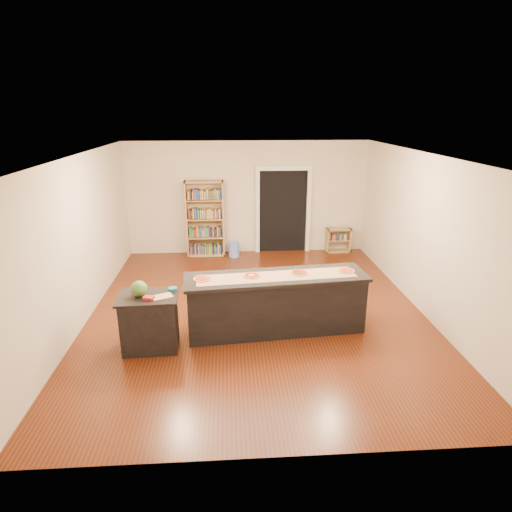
{
  "coord_description": "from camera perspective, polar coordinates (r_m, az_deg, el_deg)",
  "views": [
    {
      "loc": [
        -0.48,
        -7.09,
        3.51
      ],
      "look_at": [
        0.0,
        0.2,
        1.0
      ],
      "focal_mm": 30.0,
      "sensor_mm": 36.0,
      "label": 1
    }
  ],
  "objects": [
    {
      "name": "side_counter",
      "position": [
        6.79,
        -13.97,
        -8.52
      ],
      "size": [
        0.89,
        0.65,
        0.88
      ],
      "rotation": [
        0.0,
        0.0,
        0.04
      ],
      "color": "black",
      "rests_on": "ground"
    },
    {
      "name": "pizza_a",
      "position": [
        6.79,
        -7.16,
        -3.01
      ],
      "size": [
        0.29,
        0.29,
        0.02
      ],
      "color": "#B49245",
      "rests_on": "kitchen_island"
    },
    {
      "name": "watermelon",
      "position": [
        6.57,
        -15.33,
        -4.23
      ],
      "size": [
        0.24,
        0.24,
        0.24
      ],
      "primitive_type": "sphere",
      "color": "#144214",
      "rests_on": "side_counter"
    },
    {
      "name": "low_shelf",
      "position": [
        11.24,
        10.89,
        2.1
      ],
      "size": [
        0.62,
        0.27,
        0.62
      ],
      "primitive_type": "cube",
      "color": "tan",
      "rests_on": "ground"
    },
    {
      "name": "package_teal",
      "position": [
        6.68,
        -11.06,
        -4.38
      ],
      "size": [
        0.14,
        0.14,
        0.05
      ],
      "primitive_type": "cylinder",
      "color": "#195966",
      "rests_on": "side_counter"
    },
    {
      "name": "kitchen_island",
      "position": [
        7.09,
        2.63,
        -6.27
      ],
      "size": [
        2.95,
        0.8,
        0.97
      ],
      "rotation": [
        0.0,
        0.0,
        0.1
      ],
      "color": "black",
      "rests_on": "ground"
    },
    {
      "name": "pizza_c",
      "position": [
        7.01,
        5.78,
        -2.23
      ],
      "size": [
        0.3,
        0.3,
        0.02
      ],
      "color": "#B49245",
      "rests_on": "kitchen_island"
    },
    {
      "name": "pizza_b",
      "position": [
        6.86,
        -0.59,
        -2.62
      ],
      "size": [
        0.29,
        0.29,
        0.02
      ],
      "color": "#B49245",
      "rests_on": "kitchen_island"
    },
    {
      "name": "package_red",
      "position": [
        6.45,
        -14.14,
        -5.49
      ],
      "size": [
        0.18,
        0.15,
        0.05
      ],
      "primitive_type": "cube",
      "rotation": [
        0.0,
        0.0,
        -0.32
      ],
      "color": "maroon",
      "rests_on": "side_counter"
    },
    {
      "name": "doorway",
      "position": [
        10.89,
        3.63,
        6.7
      ],
      "size": [
        1.4,
        0.09,
        2.21
      ],
      "color": "black",
      "rests_on": "room"
    },
    {
      "name": "bookshelf",
      "position": [
        10.7,
        -6.8,
        4.95
      ],
      "size": [
        0.94,
        0.33,
        1.88
      ],
      "primitive_type": "cube",
      "color": "tan",
      "rests_on": "ground"
    },
    {
      "name": "pizza_d",
      "position": [
        7.22,
        11.89,
        -1.91
      ],
      "size": [
        0.3,
        0.3,
        0.02
      ],
      "color": "#B49245",
      "rests_on": "kitchen_island"
    },
    {
      "name": "waste_bin",
      "position": [
        10.7,
        -2.95,
        0.89
      ],
      "size": [
        0.26,
        0.26,
        0.38
      ],
      "primitive_type": "cylinder",
      "color": "#688EE8",
      "rests_on": "ground"
    },
    {
      "name": "room",
      "position": [
        7.41,
        0.1,
        2.42
      ],
      "size": [
        6.0,
        7.0,
        2.8
      ],
      "color": "beige",
      "rests_on": "ground"
    },
    {
      "name": "kraft_paper",
      "position": [
        6.87,
        2.73,
        -2.7
      ],
      "size": [
        2.6,
        0.71,
        0.0
      ],
      "primitive_type": "cube",
      "rotation": [
        0.0,
        0.0,
        0.1
      ],
      "color": "#99704F",
      "rests_on": "kitchen_island"
    },
    {
      "name": "cutting_board",
      "position": [
        6.49,
        -12.38,
        -5.33
      ],
      "size": [
        0.35,
        0.3,
        0.02
      ],
      "primitive_type": "cube",
      "rotation": [
        0.0,
        0.0,
        0.43
      ],
      "color": "tan",
      "rests_on": "side_counter"
    }
  ]
}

